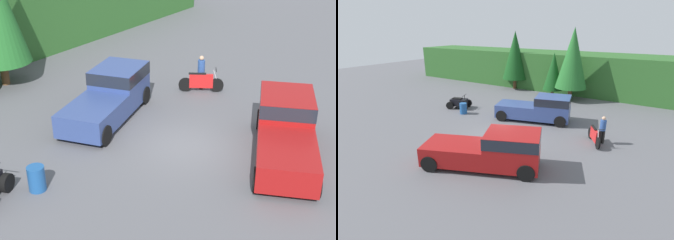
% 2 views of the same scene
% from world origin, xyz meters
% --- Properties ---
extents(ground_plane, '(80.00, 80.00, 0.00)m').
position_xyz_m(ground_plane, '(0.00, 0.00, 0.00)').
color(ground_plane, '#5B5B60').
extents(pickup_truck_red, '(6.12, 4.13, 1.94)m').
position_xyz_m(pickup_truck_red, '(1.73, -3.25, 1.02)').
color(pickup_truck_red, maroon).
rests_on(pickup_truck_red, ground_plane).
extents(pickup_truck_second, '(5.77, 3.45, 1.94)m').
position_xyz_m(pickup_truck_second, '(0.60, 4.37, 1.02)').
color(pickup_truck_second, '#334784').
rests_on(pickup_truck_second, ground_plane).
extents(dirt_bike, '(1.26, 1.97, 1.18)m').
position_xyz_m(dirt_bike, '(5.17, 2.43, 0.49)').
color(dirt_bike, black).
rests_on(dirt_bike, ground_plane).
extents(rider_person, '(0.50, 0.50, 1.72)m').
position_xyz_m(rider_person, '(5.55, 2.67, 0.93)').
color(rider_person, black).
rests_on(rider_person, ground_plane).
extents(steel_barrel, '(0.58, 0.58, 0.88)m').
position_xyz_m(steel_barrel, '(-5.39, 2.54, 0.44)').
color(steel_barrel, '#1E5193').
rests_on(steel_barrel, ground_plane).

